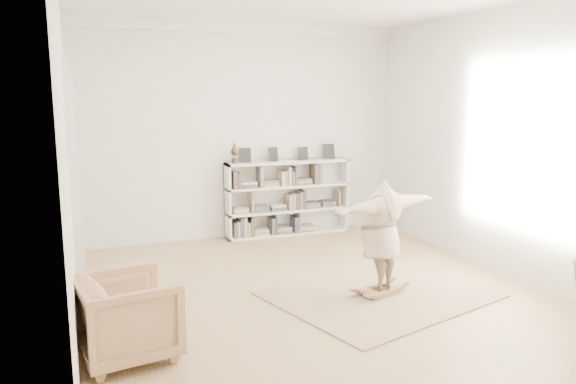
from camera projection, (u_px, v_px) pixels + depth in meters
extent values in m
plane|color=#A57D55|center=(311.00, 291.00, 7.06)|extent=(6.00, 6.00, 0.00)
plane|color=silver|center=(242.00, 132.00, 9.51)|extent=(5.50, 0.00, 5.50)
plane|color=silver|center=(477.00, 188.00, 3.99)|extent=(5.50, 0.00, 5.50)
plane|color=silver|center=(67.00, 158.00, 5.79)|extent=(0.00, 6.00, 6.00)
plane|color=silver|center=(496.00, 142.00, 7.71)|extent=(0.00, 6.00, 6.00)
cube|color=white|center=(242.00, 28.00, 9.15)|extent=(5.50, 0.12, 0.18)
cube|color=white|center=(74.00, 178.00, 7.07)|extent=(0.08, 1.78, 2.92)
cube|color=silver|center=(75.00, 183.00, 6.71)|extent=(0.06, 0.78, 2.80)
cube|color=silver|center=(75.00, 174.00, 7.45)|extent=(0.06, 0.78, 2.80)
cube|color=silver|center=(228.00, 202.00, 9.42)|extent=(0.04, 0.35, 1.30)
cube|color=silver|center=(343.00, 194.00, 10.17)|extent=(0.04, 0.35, 1.30)
cube|color=silver|center=(285.00, 196.00, 9.94)|extent=(2.20, 0.04, 1.30)
cube|color=silver|center=(288.00, 233.00, 9.91)|extent=(2.20, 0.35, 0.04)
cube|color=silver|center=(288.00, 210.00, 9.83)|extent=(2.20, 0.35, 0.04)
cube|color=silver|center=(288.00, 186.00, 9.76)|extent=(2.20, 0.35, 0.04)
cube|color=silver|center=(288.00, 162.00, 9.68)|extent=(2.20, 0.35, 0.04)
cube|color=black|center=(245.00, 155.00, 9.44)|extent=(0.18, 0.07, 0.24)
cube|color=black|center=(273.00, 154.00, 9.62)|extent=(0.18, 0.07, 0.24)
cube|color=black|center=(303.00, 153.00, 9.81)|extent=(0.18, 0.07, 0.24)
cube|color=black|center=(329.00, 152.00, 9.98)|extent=(0.18, 0.07, 0.24)
imported|color=tan|center=(128.00, 317.00, 5.24)|extent=(1.01, 0.99, 0.80)
cube|color=tan|center=(379.00, 294.00, 6.92)|extent=(2.95, 2.61, 0.02)
cube|color=brown|center=(380.00, 289.00, 6.91)|extent=(0.58, 0.44, 0.03)
cube|color=brown|center=(380.00, 292.00, 6.92)|extent=(0.35, 0.15, 0.04)
cube|color=brown|center=(380.00, 292.00, 6.92)|extent=(0.35, 0.15, 0.04)
cube|color=brown|center=(380.00, 289.00, 6.91)|extent=(0.21, 0.11, 0.11)
cube|color=brown|center=(380.00, 289.00, 6.91)|extent=(0.21, 0.11, 0.11)
imported|color=tan|center=(381.00, 232.00, 6.78)|extent=(1.73, 0.90, 1.35)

